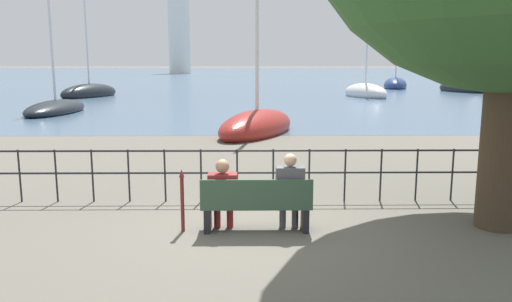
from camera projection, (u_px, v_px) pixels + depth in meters
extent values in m
plane|color=#605B51|center=(256.00, 230.00, 8.21)|extent=(1000.00, 1000.00, 0.00)
cube|color=#47607A|center=(250.00, 72.00, 166.65)|extent=(600.00, 300.00, 0.01)
cylinder|color=#423323|center=(505.00, 130.00, 8.10)|extent=(0.73, 0.73, 3.28)
cube|color=#334C38|center=(256.00, 205.00, 8.14)|extent=(1.79, 0.45, 0.05)
cube|color=#334C38|center=(257.00, 194.00, 7.89)|extent=(1.79, 0.04, 0.45)
cube|color=black|center=(208.00, 219.00, 8.17)|extent=(0.10, 0.41, 0.40)
cube|color=black|center=(305.00, 218.00, 8.19)|extent=(0.10, 0.41, 0.40)
cylinder|color=maroon|center=(217.00, 214.00, 8.32)|extent=(0.11, 0.11, 0.45)
cylinder|color=maroon|center=(230.00, 214.00, 8.32)|extent=(0.11, 0.11, 0.45)
cube|color=maroon|center=(223.00, 200.00, 8.19)|extent=(0.40, 0.26, 0.14)
cube|color=maroon|center=(223.00, 189.00, 8.06)|extent=(0.47, 0.24, 0.51)
sphere|color=#A87A5B|center=(222.00, 166.00, 8.00)|extent=(0.23, 0.23, 0.23)
cylinder|color=#4C4C51|center=(283.00, 214.00, 8.33)|extent=(0.11, 0.11, 0.45)
cylinder|color=#4C4C51|center=(295.00, 214.00, 8.33)|extent=(0.11, 0.11, 0.45)
cube|color=#4C4C51|center=(289.00, 200.00, 8.20)|extent=(0.39, 0.26, 0.14)
cube|color=#4C4C51|center=(290.00, 186.00, 8.07)|extent=(0.46, 0.24, 0.62)
sphere|color=tan|center=(290.00, 160.00, 8.00)|extent=(0.21, 0.21, 0.21)
cylinder|color=black|center=(20.00, 176.00, 9.80)|extent=(0.04, 0.04, 1.05)
cylinder|color=black|center=(56.00, 176.00, 9.81)|extent=(0.04, 0.04, 1.05)
cylinder|color=black|center=(93.00, 176.00, 9.82)|extent=(0.04, 0.04, 1.05)
cylinder|color=black|center=(129.00, 176.00, 9.83)|extent=(0.04, 0.04, 1.05)
cylinder|color=black|center=(165.00, 176.00, 9.84)|extent=(0.04, 0.04, 1.05)
cylinder|color=black|center=(201.00, 175.00, 9.85)|extent=(0.04, 0.04, 1.05)
cylinder|color=black|center=(237.00, 175.00, 9.85)|extent=(0.04, 0.04, 1.05)
cylinder|color=black|center=(273.00, 175.00, 9.86)|extent=(0.04, 0.04, 1.05)
cylinder|color=black|center=(309.00, 175.00, 9.87)|extent=(0.04, 0.04, 1.05)
cylinder|color=black|center=(345.00, 175.00, 9.88)|extent=(0.04, 0.04, 1.05)
cylinder|color=black|center=(381.00, 175.00, 9.89)|extent=(0.04, 0.04, 1.05)
cylinder|color=black|center=(417.00, 175.00, 9.90)|extent=(0.04, 0.04, 1.05)
cylinder|color=black|center=(452.00, 175.00, 9.91)|extent=(0.04, 0.04, 1.05)
cylinder|color=black|center=(488.00, 175.00, 9.92)|extent=(0.04, 0.04, 1.05)
cylinder|color=black|center=(255.00, 151.00, 9.77)|extent=(14.98, 0.04, 0.04)
cylinder|color=black|center=(255.00, 173.00, 9.85)|extent=(14.98, 0.04, 0.04)
cylinder|color=maroon|center=(182.00, 204.00, 8.08)|extent=(0.06, 0.06, 0.91)
cone|color=maroon|center=(182.00, 173.00, 7.99)|extent=(0.09, 0.09, 0.12)
ellipsoid|color=silver|center=(365.00, 93.00, 40.75)|extent=(3.74, 6.01, 1.60)
cylinder|color=silver|center=(367.00, 46.00, 40.09)|extent=(0.14, 0.14, 6.63)
ellipsoid|color=black|center=(90.00, 93.00, 40.84)|extent=(4.23, 6.91, 1.56)
cylinder|color=silver|center=(86.00, 39.00, 40.08)|extent=(0.14, 0.14, 7.82)
ellipsoid|color=black|center=(56.00, 109.00, 27.70)|extent=(2.34, 6.51, 1.01)
cylinder|color=silver|center=(52.00, 49.00, 27.13)|extent=(0.14, 0.14, 6.00)
ellipsoid|color=black|center=(463.00, 89.00, 47.90)|extent=(3.98, 6.40, 1.65)
cylinder|color=silver|center=(467.00, 30.00, 46.94)|extent=(0.14, 0.14, 10.05)
ellipsoid|color=navy|center=(395.00, 85.00, 54.76)|extent=(3.83, 6.02, 1.74)
cylinder|color=silver|center=(397.00, 37.00, 53.87)|extent=(0.14, 0.14, 9.22)
ellipsoid|color=maroon|center=(257.00, 127.00, 19.49)|extent=(4.03, 5.98, 1.32)
cylinder|color=silver|center=(257.00, 25.00, 18.81)|extent=(0.14, 0.14, 6.98)
cylinder|color=white|center=(179.00, 29.00, 134.71)|extent=(5.84, 5.84, 23.94)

